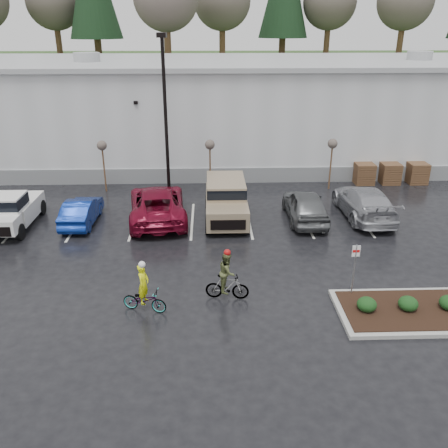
{
  "coord_description": "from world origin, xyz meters",
  "views": [
    {
      "loc": [
        -1.6,
        -15.27,
        9.69
      ],
      "look_at": [
        -0.93,
        4.44,
        1.3
      ],
      "focal_mm": 38.0,
      "sensor_mm": 36.0,
      "label": 1
    }
  ],
  "objects_px": {
    "suv_tan": "(226,201)",
    "car_far_silver": "(364,202)",
    "lamppost": "(165,100)",
    "car_blue": "(82,211)",
    "pickup_white": "(13,207)",
    "fire_lane_sign": "(355,264)",
    "car_grey": "(305,205)",
    "cyclist_olive": "(227,281)",
    "car_red": "(157,204)",
    "sapling_west": "(102,148)",
    "pallet_stack_c": "(417,173)",
    "sapling_mid": "(210,147)",
    "sapling_east": "(332,146)",
    "pallet_stack_b": "(390,173)",
    "pallet_stack_a": "(364,173)",
    "cyclist_hivis": "(144,295)"
  },
  "relations": [
    {
      "from": "suv_tan",
      "to": "pickup_white",
      "type": "bearing_deg",
      "value": -177.91
    },
    {
      "from": "car_far_silver",
      "to": "cyclist_hivis",
      "type": "relative_size",
      "value": 2.81
    },
    {
      "from": "sapling_east",
      "to": "car_grey",
      "type": "height_order",
      "value": "sapling_east"
    },
    {
      "from": "sapling_mid",
      "to": "car_far_silver",
      "type": "height_order",
      "value": "sapling_mid"
    },
    {
      "from": "sapling_east",
      "to": "fire_lane_sign",
      "type": "relative_size",
      "value": 1.45
    },
    {
      "from": "pallet_stack_a",
      "to": "pallet_stack_c",
      "type": "bearing_deg",
      "value": 0.0
    },
    {
      "from": "lamppost",
      "to": "sapling_mid",
      "type": "bearing_deg",
      "value": 21.8
    },
    {
      "from": "pallet_stack_b",
      "to": "pallet_stack_c",
      "type": "bearing_deg",
      "value": 0.0
    },
    {
      "from": "lamppost",
      "to": "pickup_white",
      "type": "xyz_separation_m",
      "value": [
        -7.67,
        -4.27,
        -4.71
      ]
    },
    {
      "from": "sapling_mid",
      "to": "cyclist_olive",
      "type": "xyz_separation_m",
      "value": [
        0.55,
        -12.75,
        -1.96
      ]
    },
    {
      "from": "pallet_stack_b",
      "to": "cyclist_hivis",
      "type": "xyz_separation_m",
      "value": [
        -14.18,
        -14.49,
        -0.04
      ]
    },
    {
      "from": "sapling_mid",
      "to": "pallet_stack_c",
      "type": "distance_m",
      "value": 13.69
    },
    {
      "from": "sapling_east",
      "to": "car_red",
      "type": "relative_size",
      "value": 0.52
    },
    {
      "from": "pallet_stack_a",
      "to": "car_red",
      "type": "height_order",
      "value": "car_red"
    },
    {
      "from": "car_red",
      "to": "sapling_west",
      "type": "bearing_deg",
      "value": -58.6
    },
    {
      "from": "car_blue",
      "to": "car_far_silver",
      "type": "relative_size",
      "value": 0.72
    },
    {
      "from": "lamppost",
      "to": "sapling_east",
      "type": "bearing_deg",
      "value": 5.71
    },
    {
      "from": "car_grey",
      "to": "cyclist_olive",
      "type": "xyz_separation_m",
      "value": [
        -4.44,
        -7.72,
        -0.04
      ]
    },
    {
      "from": "sapling_mid",
      "to": "pallet_stack_b",
      "type": "distance_m",
      "value": 11.92
    },
    {
      "from": "pallet_stack_a",
      "to": "suv_tan",
      "type": "height_order",
      "value": "suv_tan"
    },
    {
      "from": "pallet_stack_c",
      "to": "suv_tan",
      "type": "distance_m",
      "value": 13.99
    },
    {
      "from": "lamppost",
      "to": "car_blue",
      "type": "bearing_deg",
      "value": -135.96
    },
    {
      "from": "lamppost",
      "to": "pallet_stack_c",
      "type": "height_order",
      "value": "lamppost"
    },
    {
      "from": "suv_tan",
      "to": "car_far_silver",
      "type": "height_order",
      "value": "suv_tan"
    },
    {
      "from": "sapling_west",
      "to": "cyclist_hivis",
      "type": "relative_size",
      "value": 1.59
    },
    {
      "from": "car_blue",
      "to": "sapling_west",
      "type": "bearing_deg",
      "value": -91.76
    },
    {
      "from": "car_red",
      "to": "suv_tan",
      "type": "bearing_deg",
      "value": 169.85
    },
    {
      "from": "pallet_stack_a",
      "to": "fire_lane_sign",
      "type": "relative_size",
      "value": 0.61
    },
    {
      "from": "fire_lane_sign",
      "to": "car_red",
      "type": "relative_size",
      "value": 0.36
    },
    {
      "from": "suv_tan",
      "to": "cyclist_hivis",
      "type": "distance_m",
      "value": 9.23
    },
    {
      "from": "pallet_stack_b",
      "to": "car_blue",
      "type": "relative_size",
      "value": 0.33
    },
    {
      "from": "car_grey",
      "to": "pickup_white",
      "type": "bearing_deg",
      "value": 0.91
    },
    {
      "from": "lamppost",
      "to": "fire_lane_sign",
      "type": "distance_m",
      "value": 14.78
    },
    {
      "from": "sapling_west",
      "to": "pickup_white",
      "type": "xyz_separation_m",
      "value": [
        -3.67,
        -5.27,
        -1.75
      ]
    },
    {
      "from": "car_far_silver",
      "to": "cyclist_olive",
      "type": "xyz_separation_m",
      "value": [
        -7.7,
        -8.11,
        -0.05
      ]
    },
    {
      "from": "lamppost",
      "to": "car_red",
      "type": "height_order",
      "value": "lamppost"
    },
    {
      "from": "sapling_east",
      "to": "car_grey",
      "type": "xyz_separation_m",
      "value": [
        -2.52,
        -5.03,
        -1.91
      ]
    },
    {
      "from": "pallet_stack_a",
      "to": "pickup_white",
      "type": "bearing_deg",
      "value": -162.74
    },
    {
      "from": "fire_lane_sign",
      "to": "sapling_east",
      "type": "bearing_deg",
      "value": 80.25
    },
    {
      "from": "car_grey",
      "to": "pallet_stack_a",
      "type": "bearing_deg",
      "value": -129.7
    },
    {
      "from": "sapling_east",
      "to": "suv_tan",
      "type": "xyz_separation_m",
      "value": [
        -6.69,
        -4.87,
        -1.7
      ]
    },
    {
      "from": "cyclist_olive",
      "to": "sapling_mid",
      "type": "bearing_deg",
      "value": 9.94
    },
    {
      "from": "pallet_stack_c",
      "to": "lamppost",
      "type": "bearing_deg",
      "value": -172.87
    },
    {
      "from": "sapling_east",
      "to": "car_blue",
      "type": "distance_m",
      "value": 15.26
    },
    {
      "from": "pallet_stack_b",
      "to": "car_red",
      "type": "height_order",
      "value": "car_red"
    },
    {
      "from": "car_far_silver",
      "to": "sapling_east",
      "type": "bearing_deg",
      "value": -82.09
    },
    {
      "from": "pickup_white",
      "to": "fire_lane_sign",
      "type": "bearing_deg",
      "value": -25.96
    },
    {
      "from": "car_blue",
      "to": "pallet_stack_a",
      "type": "bearing_deg",
      "value": -159.07
    },
    {
      "from": "pickup_white",
      "to": "cyclist_hivis",
      "type": "xyz_separation_m",
      "value": [
        7.69,
        -8.22,
        -0.34
      ]
    },
    {
      "from": "sapling_west",
      "to": "pallet_stack_c",
      "type": "xyz_separation_m",
      "value": [
        20.0,
        1.0,
        -2.05
      ]
    }
  ]
}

